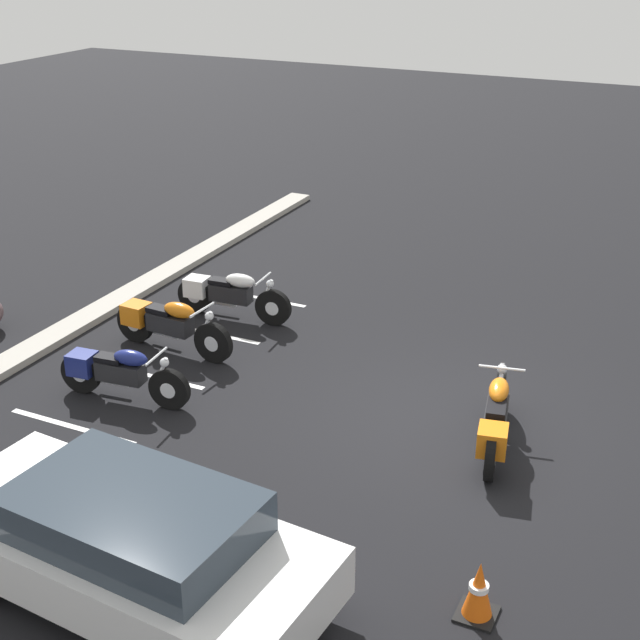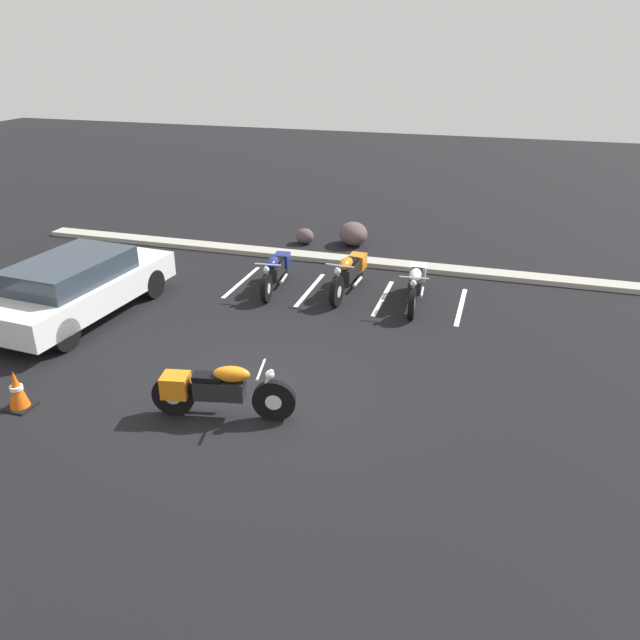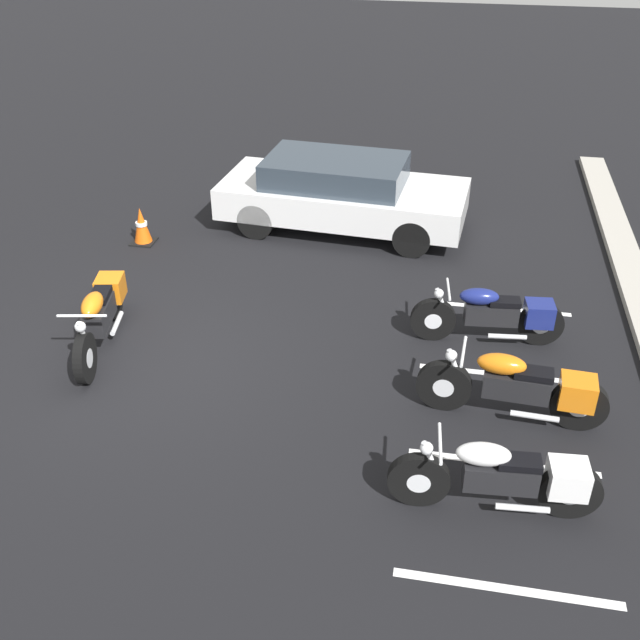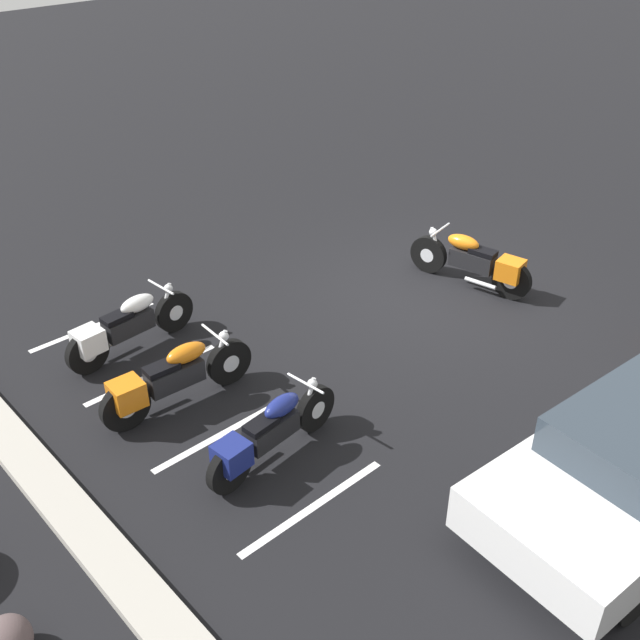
% 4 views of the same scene
% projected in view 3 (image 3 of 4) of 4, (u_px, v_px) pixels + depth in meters
% --- Properties ---
extents(ground, '(60.00, 60.00, 0.00)m').
position_uv_depth(ground, '(153.00, 359.00, 10.03)').
color(ground, black).
extents(motorcycle_orange_featured, '(2.20, 0.78, 0.87)m').
position_uv_depth(motorcycle_orange_featured, '(101.00, 313.00, 10.16)').
color(motorcycle_orange_featured, black).
rests_on(motorcycle_orange_featured, ground).
extents(parked_bike_0, '(0.61, 2.08, 0.82)m').
position_uv_depth(parked_bike_0, '(496.00, 314.00, 10.18)').
color(parked_bike_0, black).
rests_on(parked_bike_0, ground).
extents(parked_bike_1, '(0.63, 2.23, 0.88)m').
position_uv_depth(parked_bike_1, '(522.00, 387.00, 8.73)').
color(parked_bike_1, black).
rests_on(parked_bike_1, ground).
extents(parked_bike_2, '(0.60, 2.15, 0.85)m').
position_uv_depth(parked_bike_2, '(506.00, 477.00, 7.49)').
color(parked_bike_2, black).
rests_on(parked_bike_2, ground).
extents(car_white, '(2.13, 4.43, 1.29)m').
position_uv_depth(car_white, '(341.00, 192.00, 13.25)').
color(car_white, black).
rests_on(car_white, ground).
extents(traffic_cone, '(0.40, 0.40, 0.65)m').
position_uv_depth(traffic_cone, '(142.00, 226.00, 12.92)').
color(traffic_cone, black).
rests_on(traffic_cone, ground).
extents(stall_line_0, '(0.10, 2.10, 0.00)m').
position_uv_depth(stall_line_0, '(499.00, 308.00, 11.16)').
color(stall_line_0, white).
rests_on(stall_line_0, ground).
extents(stall_line_1, '(0.10, 2.10, 0.00)m').
position_uv_depth(stall_line_1, '(501.00, 374.00, 9.74)').
color(stall_line_1, white).
rests_on(stall_line_1, ground).
extents(stall_line_2, '(0.10, 2.10, 0.00)m').
position_uv_depth(stall_line_2, '(503.00, 463.00, 8.31)').
color(stall_line_2, white).
rests_on(stall_line_2, ground).
extents(stall_line_3, '(0.10, 2.10, 0.00)m').
position_uv_depth(stall_line_3, '(507.00, 589.00, 6.88)').
color(stall_line_3, white).
rests_on(stall_line_3, ground).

